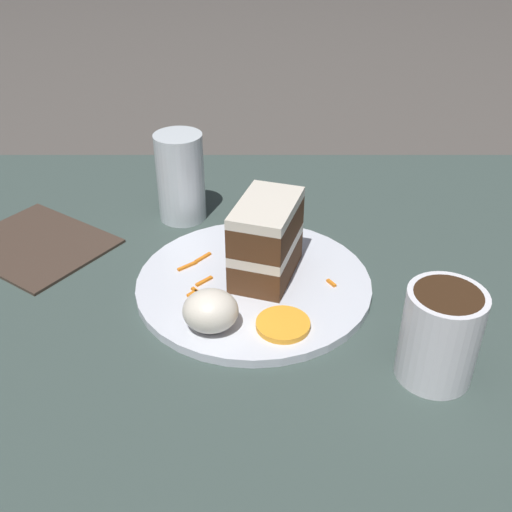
# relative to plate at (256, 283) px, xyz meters

# --- Properties ---
(ground_plane) EXTENTS (6.00, 6.00, 0.00)m
(ground_plane) POSITION_rel_plate_xyz_m (0.02, -0.02, -0.03)
(ground_plane) COLOR #4C4742
(ground_plane) RESTS_ON ground
(dining_table) EXTENTS (0.99, 0.82, 0.02)m
(dining_table) POSITION_rel_plate_xyz_m (0.02, -0.02, -0.02)
(dining_table) COLOR #384742
(dining_table) RESTS_ON ground
(plate) EXTENTS (0.28, 0.28, 0.01)m
(plate) POSITION_rel_plate_xyz_m (0.00, 0.00, 0.00)
(plate) COLOR silver
(plate) RESTS_ON dining_table
(cake_slice) EXTENTS (0.09, 0.12, 0.10)m
(cake_slice) POSITION_rel_plate_xyz_m (0.01, 0.01, 0.05)
(cake_slice) COLOR #4C2D19
(cake_slice) RESTS_ON plate
(cream_dollop) EXTENTS (0.06, 0.05, 0.04)m
(cream_dollop) POSITION_rel_plate_xyz_m (-0.04, -0.09, 0.03)
(cream_dollop) COLOR silver
(cream_dollop) RESTS_ON plate
(orange_garnish) EXTENTS (0.06, 0.06, 0.01)m
(orange_garnish) POSITION_rel_plate_xyz_m (0.03, -0.09, 0.01)
(orange_garnish) COLOR orange
(orange_garnish) RESTS_ON plate
(carrot_shreds_scatter) EXTENTS (0.19, 0.09, 0.00)m
(carrot_shreds_scatter) POSITION_rel_plate_xyz_m (-0.05, 0.01, 0.01)
(carrot_shreds_scatter) COLOR orange
(carrot_shreds_scatter) RESTS_ON plate
(drinking_glass) EXTENTS (0.07, 0.07, 0.12)m
(drinking_glass) POSITION_rel_plate_xyz_m (-0.10, 0.17, 0.05)
(drinking_glass) COLOR silver
(drinking_glass) RESTS_ON dining_table
(coffee_mug) EXTENTS (0.07, 0.07, 0.10)m
(coffee_mug) POSITION_rel_plate_xyz_m (0.18, -0.15, 0.05)
(coffee_mug) COLOR white
(coffee_mug) RESTS_ON dining_table
(menu_card) EXTENTS (0.23, 0.22, 0.00)m
(menu_card) POSITION_rel_plate_xyz_m (-0.29, 0.09, -0.00)
(menu_card) COLOR #423328
(menu_card) RESTS_ON dining_table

